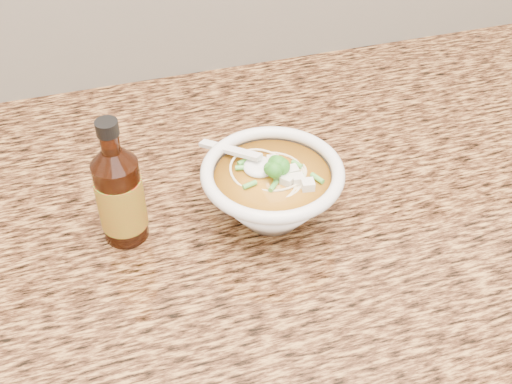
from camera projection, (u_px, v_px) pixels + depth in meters
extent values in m
cube|color=#341C0F|center=(279.00, 383.00, 1.14)|extent=(4.00, 0.65, 0.86)
cube|color=#A3743B|center=(287.00, 198.00, 0.84)|extent=(4.00, 0.68, 0.04)
cylinder|color=white|center=(272.00, 213.00, 0.79)|extent=(0.07, 0.07, 0.01)
torus|color=white|center=(273.00, 172.00, 0.74)|extent=(0.17, 0.17, 0.02)
torus|color=beige|center=(284.00, 173.00, 0.75)|extent=(0.09, 0.09, 0.00)
torus|color=beige|center=(277.00, 174.00, 0.75)|extent=(0.06, 0.06, 0.00)
torus|color=beige|center=(278.00, 177.00, 0.75)|extent=(0.07, 0.07, 0.00)
torus|color=beige|center=(282.00, 179.00, 0.75)|extent=(0.12, 0.12, 0.00)
torus|color=beige|center=(273.00, 185.00, 0.74)|extent=(0.11, 0.11, 0.00)
torus|color=beige|center=(276.00, 184.00, 0.75)|extent=(0.11, 0.11, 0.00)
torus|color=beige|center=(279.00, 176.00, 0.76)|extent=(0.12, 0.12, 0.00)
cube|color=silver|center=(290.00, 156.00, 0.77)|extent=(0.02, 0.02, 0.01)
cube|color=silver|center=(296.00, 185.00, 0.73)|extent=(0.02, 0.02, 0.01)
cube|color=silver|center=(248.00, 186.00, 0.73)|extent=(0.01, 0.01, 0.01)
cube|color=silver|center=(265.00, 179.00, 0.74)|extent=(0.02, 0.02, 0.01)
cube|color=silver|center=(246.00, 174.00, 0.74)|extent=(0.02, 0.02, 0.01)
cube|color=silver|center=(262.00, 176.00, 0.74)|extent=(0.02, 0.02, 0.01)
ellipsoid|color=#196014|center=(279.00, 169.00, 0.73)|extent=(0.03, 0.03, 0.03)
cylinder|color=#55B144|center=(298.00, 177.00, 0.74)|extent=(0.02, 0.02, 0.01)
cylinder|color=#55B144|center=(264.00, 148.00, 0.78)|extent=(0.02, 0.02, 0.01)
cylinder|color=#55B144|center=(294.00, 201.00, 0.71)|extent=(0.02, 0.01, 0.01)
cylinder|color=#55B144|center=(280.00, 197.00, 0.71)|extent=(0.02, 0.01, 0.01)
cylinder|color=#55B144|center=(276.00, 186.00, 0.73)|extent=(0.01, 0.02, 0.01)
cylinder|color=#55B144|center=(270.00, 188.00, 0.72)|extent=(0.01, 0.02, 0.01)
cylinder|color=#55B144|center=(280.00, 161.00, 0.76)|extent=(0.01, 0.02, 0.01)
cylinder|color=#55B144|center=(314.00, 183.00, 0.73)|extent=(0.01, 0.02, 0.01)
ellipsoid|color=white|center=(259.00, 167.00, 0.75)|extent=(0.04, 0.04, 0.01)
cube|color=white|center=(230.00, 150.00, 0.77)|extent=(0.06, 0.08, 0.02)
cylinder|color=#371407|center=(121.00, 200.00, 0.73)|extent=(0.06, 0.06, 0.11)
cylinder|color=#371407|center=(110.00, 143.00, 0.67)|extent=(0.02, 0.02, 0.02)
cylinder|color=black|center=(107.00, 128.00, 0.66)|extent=(0.03, 0.03, 0.02)
cylinder|color=red|center=(121.00, 202.00, 0.73)|extent=(0.06, 0.06, 0.07)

